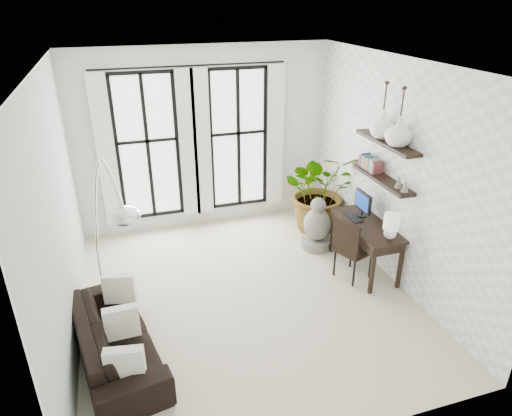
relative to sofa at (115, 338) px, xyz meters
name	(u,v)px	position (x,y,z in m)	size (l,w,h in m)	color
floor	(246,295)	(1.80, 0.73, -0.30)	(5.00, 5.00, 0.00)	beige
ceiling	(243,64)	(1.80, 0.73, 2.90)	(5.00, 5.00, 0.00)	white
wall_left	(58,216)	(-0.45, 0.73, 1.30)	(5.00, 5.00, 0.00)	#A1B4A6
wall_right	(396,174)	(4.05, 0.73, 1.30)	(5.00, 5.00, 0.00)	white
wall_back	(205,139)	(1.80, 3.23, 1.30)	(4.50, 4.50, 0.00)	white
windows	(195,144)	(1.60, 3.16, 1.26)	(3.26, 0.13, 2.65)	white
wall_shelves	(382,163)	(3.91, 0.89, 1.43)	(0.25, 1.30, 0.60)	black
sofa	(115,338)	(0.00, 0.00, 0.00)	(2.03, 0.79, 0.59)	black
throw_pillows	(122,322)	(0.10, 0.00, 0.20)	(0.40, 1.52, 0.40)	silver
plant	(320,190)	(3.66, 2.32, 0.46)	(1.36, 1.18, 1.52)	#2D7228
desk	(368,229)	(3.75, 0.80, 0.44)	(0.57, 1.34, 1.18)	black
desk_chair	(350,246)	(3.40, 0.68, 0.27)	(0.61, 0.61, 1.00)	black
arc_lamp	(106,204)	(0.10, 0.45, 1.50)	(0.73, 1.15, 2.35)	silver
buddha	(317,227)	(3.33, 1.70, 0.09)	(0.51, 0.51, 0.91)	gray
vase_a	(399,132)	(3.91, 0.60, 1.97)	(0.37, 0.37, 0.38)	white
vase_b	(383,125)	(3.91, 1.00, 1.97)	(0.37, 0.37, 0.38)	white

